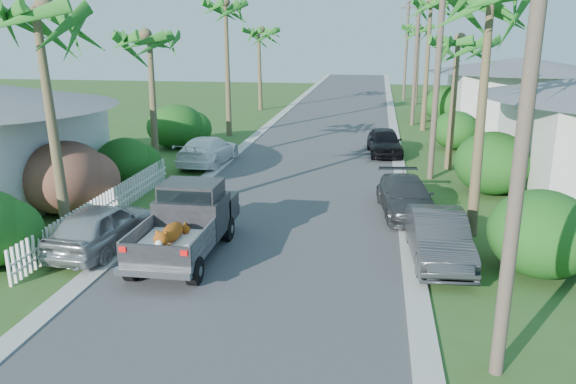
% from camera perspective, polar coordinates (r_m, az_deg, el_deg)
% --- Properties ---
extents(ground, '(120.00, 120.00, 0.00)m').
position_cam_1_polar(ground, '(13.87, -5.11, -11.20)').
color(ground, '#334F1D').
rests_on(ground, ground).
extents(road, '(8.00, 100.00, 0.02)m').
position_cam_1_polar(road, '(37.61, 4.13, 6.29)').
color(road, '#38383A').
rests_on(road, ground).
extents(curb_left, '(0.60, 100.00, 0.06)m').
position_cam_1_polar(curb_left, '(38.20, -2.35, 6.50)').
color(curb_left, '#A5A39E').
rests_on(curb_left, ground).
extents(curb_right, '(0.60, 100.00, 0.06)m').
position_cam_1_polar(curb_right, '(37.50, 10.72, 6.05)').
color(curb_right, '#A5A39E').
rests_on(curb_right, ground).
extents(pickup_truck, '(1.98, 5.12, 2.06)m').
position_cam_1_polar(pickup_truck, '(16.79, -9.98, -2.71)').
color(pickup_truck, black).
rests_on(pickup_truck, ground).
extents(parked_car_rn, '(1.73, 4.34, 1.41)m').
position_cam_1_polar(parked_car_rn, '(16.48, 15.04, -4.52)').
color(parked_car_rn, '#2A2D2F').
rests_on(parked_car_rn, ground).
extents(parked_car_rm, '(2.29, 4.53, 1.26)m').
position_cam_1_polar(parked_car_rm, '(20.48, 11.90, -0.50)').
color(parked_car_rm, '#2A2D2F').
rests_on(parked_car_rm, ground).
extents(parked_car_rf, '(2.06, 4.24, 1.39)m').
position_cam_1_polar(parked_car_rf, '(30.24, 9.78, 5.04)').
color(parked_car_rf, black).
rests_on(parked_car_rf, ground).
extents(parked_car_ln, '(2.00, 4.29, 1.42)m').
position_cam_1_polar(parked_car_ln, '(17.67, -18.38, -3.38)').
color(parked_car_ln, '#A1A3A8').
rests_on(parked_car_ln, ground).
extents(parked_car_lf, '(2.27, 4.86, 1.37)m').
position_cam_1_polar(parked_car_lf, '(27.92, -8.13, 4.19)').
color(parked_car_lf, white).
rests_on(parked_car_lf, ground).
extents(palm_l_a, '(4.40, 4.40, 8.20)m').
position_cam_1_polar(palm_l_a, '(17.62, -24.01, 16.67)').
color(palm_l_a, brown).
rests_on(palm_l_a, ground).
extents(palm_l_b, '(4.40, 4.40, 7.40)m').
position_cam_1_polar(palm_l_b, '(25.92, -14.01, 15.15)').
color(palm_l_b, brown).
rests_on(palm_l_b, ground).
extents(palm_l_c, '(4.40, 4.40, 9.20)m').
position_cam_1_polar(palm_l_c, '(35.18, -6.37, 18.49)').
color(palm_l_c, brown).
rests_on(palm_l_c, ground).
extents(palm_l_d, '(4.40, 4.40, 7.70)m').
position_cam_1_polar(palm_l_d, '(46.94, -2.96, 16.12)').
color(palm_l_d, brown).
rests_on(palm_l_d, ground).
extents(palm_r_b, '(4.40, 4.40, 7.20)m').
position_cam_1_polar(palm_r_b, '(27.17, 16.91, 14.55)').
color(palm_r_b, brown).
rests_on(palm_r_b, ground).
extents(palm_r_c, '(4.40, 4.40, 9.40)m').
position_cam_1_polar(palm_r_c, '(38.11, 14.35, 18.21)').
color(palm_r_c, brown).
rests_on(palm_r_c, ground).
extents(palm_r_d, '(4.40, 4.40, 8.00)m').
position_cam_1_polar(palm_r_d, '(52.06, 13.23, 16.05)').
color(palm_r_d, brown).
rests_on(palm_r_d, ground).
extents(shrub_l_b, '(3.00, 3.30, 2.60)m').
position_cam_1_polar(shrub_l_b, '(21.60, -21.69, 1.39)').
color(shrub_l_b, '#A2173D').
rests_on(shrub_l_b, ground).
extents(shrub_l_c, '(2.40, 2.64, 2.00)m').
position_cam_1_polar(shrub_l_c, '(24.91, -16.25, 3.01)').
color(shrub_l_c, '#144915').
rests_on(shrub_l_c, ground).
extents(shrub_l_d, '(3.20, 3.52, 2.40)m').
position_cam_1_polar(shrub_l_d, '(32.35, -11.31, 6.57)').
color(shrub_l_d, '#144915').
rests_on(shrub_l_d, ground).
extents(shrub_r_a, '(2.80, 3.08, 2.30)m').
position_cam_1_polar(shrub_r_a, '(16.44, 24.35, -3.83)').
color(shrub_r_a, '#144915').
rests_on(shrub_r_a, ground).
extents(shrub_r_b, '(3.00, 3.30, 2.50)m').
position_cam_1_polar(shrub_r_b, '(23.96, 20.06, 2.79)').
color(shrub_r_b, '#144915').
rests_on(shrub_r_b, ground).
extents(shrub_r_c, '(2.60, 2.86, 2.10)m').
position_cam_1_polar(shrub_r_c, '(32.67, 16.66, 6.04)').
color(shrub_r_c, '#144915').
rests_on(shrub_r_c, ground).
extents(shrub_r_d, '(3.20, 3.52, 2.60)m').
position_cam_1_polar(shrub_r_d, '(42.53, 15.69, 8.62)').
color(shrub_r_d, '#144915').
rests_on(shrub_r_d, ground).
extents(picket_fence, '(0.10, 11.00, 1.00)m').
position_cam_1_polar(picket_fence, '(20.53, -17.82, -1.28)').
color(picket_fence, white).
rests_on(picket_fence, ground).
extents(house_right_far, '(9.00, 8.00, 4.60)m').
position_cam_1_polar(house_right_far, '(43.30, 22.44, 9.24)').
color(house_right_far, silver).
rests_on(house_right_far, ground).
extents(utility_pole_a, '(1.60, 0.26, 9.00)m').
position_cam_1_polar(utility_pole_a, '(10.40, 22.77, 5.20)').
color(utility_pole_a, brown).
rests_on(utility_pole_a, ground).
extents(utility_pole_b, '(1.60, 0.26, 9.00)m').
position_cam_1_polar(utility_pole_b, '(25.13, 14.94, 11.54)').
color(utility_pole_b, brown).
rests_on(utility_pole_b, ground).
extents(utility_pole_c, '(1.60, 0.26, 9.00)m').
position_cam_1_polar(utility_pole_c, '(40.06, 12.87, 13.14)').
color(utility_pole_c, brown).
rests_on(utility_pole_c, ground).
extents(utility_pole_d, '(1.60, 0.26, 9.00)m').
position_cam_1_polar(utility_pole_d, '(55.03, 11.92, 13.87)').
color(utility_pole_d, brown).
rests_on(utility_pole_d, ground).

